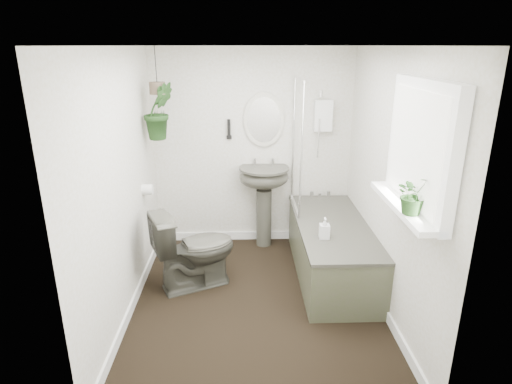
{
  "coord_description": "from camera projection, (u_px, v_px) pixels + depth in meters",
  "views": [
    {
      "loc": [
        -0.12,
        -3.49,
        2.3
      ],
      "look_at": [
        0.0,
        0.15,
        1.05
      ],
      "focal_mm": 30.0,
      "sensor_mm": 36.0,
      "label": 1
    }
  ],
  "objects": [
    {
      "name": "floor",
      "position": [
        257.0,
        303.0,
        4.06
      ],
      "size": [
        2.3,
        2.8,
        0.02
      ],
      "primitive_type": "cube",
      "color": "black",
      "rests_on": "ground"
    },
    {
      "name": "ceiling",
      "position": [
        257.0,
        44.0,
        3.3
      ],
      "size": [
        2.3,
        2.8,
        0.02
      ],
      "primitive_type": "cube",
      "color": "white",
      "rests_on": "ground"
    },
    {
      "name": "wall_back",
      "position": [
        253.0,
        149.0,
        5.01
      ],
      "size": [
        2.3,
        0.02,
        2.3
      ],
      "primitive_type": "cube",
      "color": "white",
      "rests_on": "ground"
    },
    {
      "name": "wall_front",
      "position": [
        265.0,
        267.0,
        2.35
      ],
      "size": [
        2.3,
        0.02,
        2.3
      ],
      "primitive_type": "cube",
      "color": "white",
      "rests_on": "ground"
    },
    {
      "name": "wall_left",
      "position": [
        121.0,
        188.0,
        3.64
      ],
      "size": [
        0.02,
        2.8,
        2.3
      ],
      "primitive_type": "cube",
      "color": "white",
      "rests_on": "ground"
    },
    {
      "name": "wall_right",
      "position": [
        390.0,
        185.0,
        3.71
      ],
      "size": [
        0.02,
        2.8,
        2.3
      ],
      "primitive_type": "cube",
      "color": "white",
      "rests_on": "ground"
    },
    {
      "name": "skirting",
      "position": [
        257.0,
        297.0,
        4.04
      ],
      "size": [
        2.3,
        2.8,
        0.1
      ],
      "primitive_type": "cube",
      "color": "white",
      "rests_on": "floor"
    },
    {
      "name": "bathtub",
      "position": [
        331.0,
        249.0,
        4.46
      ],
      "size": [
        0.72,
        1.72,
        0.58
      ],
      "primitive_type": null,
      "color": "#3D3C34",
      "rests_on": "floor"
    },
    {
      "name": "bath_screen",
      "position": [
        297.0,
        146.0,
        4.59
      ],
      "size": [
        0.04,
        0.72,
        1.4
      ],
      "primitive_type": null,
      "color": "silver",
      "rests_on": "bathtub"
    },
    {
      "name": "shower_box",
      "position": [
        323.0,
        115.0,
        4.84
      ],
      "size": [
        0.2,
        0.1,
        0.35
      ],
      "primitive_type": "cube",
      "color": "white",
      "rests_on": "wall_back"
    },
    {
      "name": "oval_mirror",
      "position": [
        264.0,
        120.0,
        4.86
      ],
      "size": [
        0.46,
        0.03,
        0.62
      ],
      "primitive_type": "ellipsoid",
      "color": "beige",
      "rests_on": "wall_back"
    },
    {
      "name": "wall_sconce",
      "position": [
        229.0,
        129.0,
        4.88
      ],
      "size": [
        0.04,
        0.04,
        0.22
      ],
      "primitive_type": "cylinder",
      "color": "black",
      "rests_on": "wall_back"
    },
    {
      "name": "toilet_roll_holder",
      "position": [
        147.0,
        190.0,
        4.39
      ],
      "size": [
        0.11,
        0.11,
        0.11
      ],
      "primitive_type": "cylinder",
      "rotation": [
        0.0,
        1.57,
        0.0
      ],
      "color": "white",
      "rests_on": "wall_left"
    },
    {
      "name": "window_recess",
      "position": [
        421.0,
        147.0,
        2.89
      ],
      "size": [
        0.08,
        1.0,
        0.9
      ],
      "primitive_type": "cube",
      "color": "white",
      "rests_on": "wall_right"
    },
    {
      "name": "window_sill",
      "position": [
        404.0,
        205.0,
        3.02
      ],
      "size": [
        0.18,
        1.0,
        0.04
      ],
      "primitive_type": "cube",
      "color": "white",
      "rests_on": "wall_right"
    },
    {
      "name": "window_blinds",
      "position": [
        414.0,
        147.0,
        2.89
      ],
      "size": [
        0.01,
        0.86,
        0.76
      ],
      "primitive_type": "cube",
      "color": "white",
      "rests_on": "wall_right"
    },
    {
      "name": "toilet",
      "position": [
        195.0,
        248.0,
        4.21
      ],
      "size": [
        0.91,
        0.74,
        0.81
      ],
      "primitive_type": "imported",
      "rotation": [
        0.0,
        0.0,
        1.99
      ],
      "color": "#3D3C34",
      "rests_on": "floor"
    },
    {
      "name": "pedestal_sink",
      "position": [
        264.0,
        206.0,
        5.07
      ],
      "size": [
        0.67,
        0.6,
        0.98
      ],
      "primitive_type": null,
      "rotation": [
        0.0,
        0.0,
        0.2
      ],
      "color": "#3D3C34",
      "rests_on": "floor"
    },
    {
      "name": "sill_plant",
      "position": [
        414.0,
        194.0,
        2.78
      ],
      "size": [
        0.28,
        0.25,
        0.27
      ],
      "primitive_type": "imported",
      "rotation": [
        0.0,
        0.0,
        0.2
      ],
      "color": "black",
      "rests_on": "window_sill"
    },
    {
      "name": "hanging_plant",
      "position": [
        159.0,
        111.0,
        4.38
      ],
      "size": [
        0.4,
        0.38,
        0.58
      ],
      "primitive_type": "imported",
      "rotation": [
        0.0,
        0.0,
        0.51
      ],
      "color": "black",
      "rests_on": "ceiling"
    },
    {
      "name": "soap_bottle",
      "position": [
        325.0,
        228.0,
        4.0
      ],
      "size": [
        0.1,
        0.1,
        0.2
      ],
      "primitive_type": "imported",
      "rotation": [
        0.0,
        0.0,
        -0.04
      ],
      "color": "black",
      "rests_on": "bathtub"
    },
    {
      "name": "hanging_pot",
      "position": [
        157.0,
        88.0,
        4.31
      ],
      "size": [
        0.16,
        0.16,
        0.12
      ],
      "primitive_type": "cylinder",
      "color": "brown",
      "rests_on": "ceiling"
    }
  ]
}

